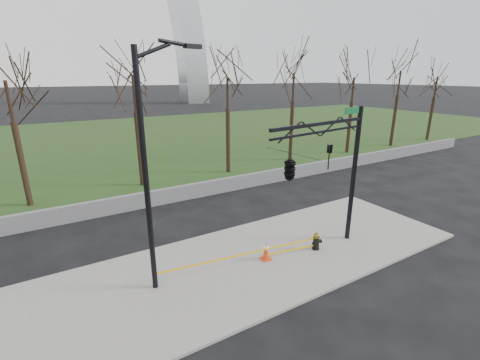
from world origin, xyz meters
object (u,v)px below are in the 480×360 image
fire_hydrant (316,241)px  street_light (151,158)px  traffic_cone (266,251)px  traffic_signal_mast (305,163)px

fire_hydrant → street_light: street_light is taller
traffic_cone → street_light: street_light is taller
fire_hydrant → traffic_cone: 2.35m
traffic_cone → street_light: bearing=172.5°
fire_hydrant → traffic_cone: size_ratio=1.06×
street_light → traffic_signal_mast: bearing=-26.8°
fire_hydrant → street_light: 7.79m
fire_hydrant → traffic_signal_mast: (-1.29, -0.39, 3.69)m
traffic_cone → traffic_signal_mast: size_ratio=0.12×
street_light → fire_hydrant: bearing=-20.7°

